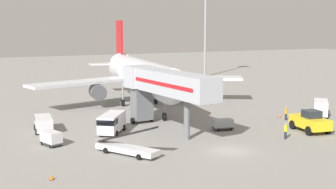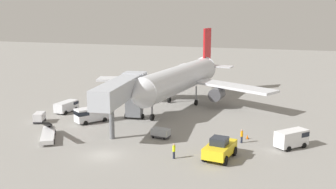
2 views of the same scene
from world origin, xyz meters
name	(u,v)px [view 2 (image 2 of 2)]	position (x,y,z in m)	size (l,w,h in m)	color
ground_plane	(104,155)	(0.00, 0.00, 0.00)	(300.00, 300.00, 0.00)	gray
airplane_at_gate	(182,78)	(1.03, 28.83, 5.03)	(35.69, 37.31, 13.68)	silver
jet_bridge	(123,91)	(-2.64, 11.35, 5.67)	(5.38, 17.59, 7.56)	#B2B7C1
pushback_tug	(220,148)	(13.55, 3.45, 1.26)	(3.49, 5.69, 2.69)	yellow
belt_loader_truck	(48,134)	(-10.21, 3.12, 0.77)	(5.20, 6.86, 3.31)	white
service_van_rear_right	(91,114)	(-8.88, 12.58, 1.33)	(4.71, 5.56, 2.35)	silver
service_van_far_left	(292,138)	(21.53, 10.37, 1.30)	(4.32, 4.56, 2.28)	white
service_van_far_right	(67,106)	(-16.18, 16.98, 1.07)	(2.45, 4.72, 1.85)	silver
baggage_cart_outer_left	(161,133)	(4.24, 8.60, 0.75)	(2.63, 1.68, 1.35)	#38383D
baggage_cart_mid_right	(39,117)	(-16.55, 9.81, 0.86)	(2.15, 2.76, 1.56)	#38383D
ground_crew_worker_foreground	(242,136)	(15.15, 10.05, 0.99)	(0.43, 0.43, 1.87)	#1E2333
ground_crew_worker_midground	(174,151)	(8.41, 1.66, 0.99)	(0.36, 0.36, 1.87)	#1E2333
safety_cone_bravo	(247,137)	(15.65, 12.03, 0.31)	(0.41, 0.41, 0.63)	black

